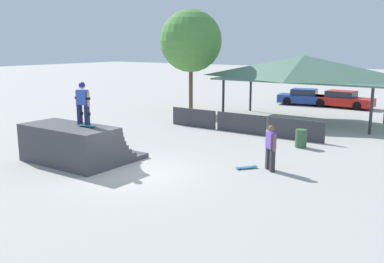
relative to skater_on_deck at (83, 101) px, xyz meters
The scene contains 12 objects.
ground_plane 3.65m from the skater_on_deck, ahead, with size 160.00×160.00×0.00m, color #ADA8A0.
quarter_pipe_ramp 1.91m from the skater_on_deck, 164.17° to the right, with size 4.11×3.40×1.53m.
skater_on_deck is the anchor object (origin of this frame).
skateboard_on_deck 1.04m from the skater_on_deck, 23.76° to the right, with size 0.83×0.23×0.09m.
bystander_walking 7.53m from the skater_on_deck, 26.08° to the left, with size 0.60×0.55×1.75m.
skateboard_on_ground 6.96m from the skater_on_deck, 26.85° to the left, with size 0.68×0.79×0.09m.
barrier_fence 9.44m from the skater_on_deck, 75.56° to the left, with size 9.16×0.12×1.05m.
pavilion_shelter 14.86m from the skater_on_deck, 75.88° to the left, with size 10.68×4.54×4.08m.
tree_beside_pavilion 14.59m from the skater_on_deck, 107.60° to the left, with size 4.34×4.34×7.14m.
trash_bin 9.97m from the skater_on_deck, 50.32° to the left, with size 0.52×0.52×0.85m, color #385B3D.
parked_car_blue 21.81m from the skater_on_deck, 86.88° to the left, with size 4.42×2.44×1.27m.
parked_car_red 22.33m from the skater_on_deck, 79.53° to the left, with size 4.58×1.99×1.27m.
Camera 1 is at (10.47, -11.34, 4.67)m, focal length 40.00 mm.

